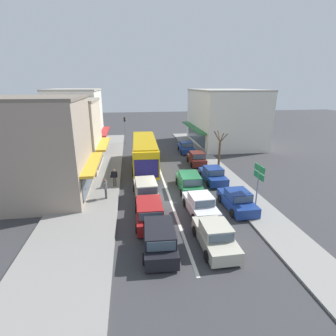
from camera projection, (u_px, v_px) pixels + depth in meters
ground_plane at (169, 196)px, 22.23m from camera, size 140.00×140.00×0.00m
lane_centre_line at (163, 179)px, 26.00m from camera, size 0.20×28.00×0.01m
sidewalk_left at (95, 175)px, 26.95m from camera, size 5.20×44.00×0.14m
kerb_right at (217, 170)px, 28.71m from camera, size 2.80×44.00×0.12m
shopfront_corner_near at (41, 149)px, 20.94m from camera, size 7.98×7.63×8.16m
shopfront_mid_block at (63, 135)px, 28.17m from camera, size 8.41×7.13×7.55m
shopfront_far_end at (77, 121)px, 35.68m from camera, size 7.26×8.65×8.44m
building_right_far at (225, 117)px, 40.36m from camera, size 10.03×12.96×8.29m
city_bus at (145, 151)px, 29.24m from camera, size 2.95×10.92×3.23m
sedan_queue_gap_filler at (215, 236)px, 15.12m from camera, size 1.95×4.23×1.47m
wagon_adjacent_lane_lead at (159, 238)px, 14.83m from camera, size 2.07×4.57×1.58m
wagon_queue_far_back at (189, 182)px, 23.21m from camera, size 2.05×4.56×1.58m
wagon_adjacent_lane_trail at (146, 189)px, 21.61m from camera, size 2.06×4.56×1.58m
wagon_behind_bus_near at (149, 212)px, 17.79m from camera, size 2.00×4.53×1.58m
sedan_behind_bus_mid at (200, 205)px, 19.08m from camera, size 2.03×4.27×1.47m
parked_sedan_kerb_front at (237, 200)px, 19.78m from camera, size 1.96×4.23×1.47m
parked_sedan_kerb_second at (213, 175)px, 25.27m from camera, size 1.97×4.24×1.47m
parked_hatchback_kerb_third at (197, 159)px, 30.68m from camera, size 1.88×3.73×1.54m
parked_sedan_kerb_rear at (186, 147)px, 36.27m from camera, size 1.98×4.24×1.47m
traffic_light_downstreet at (125, 126)px, 40.66m from camera, size 0.33×0.24×4.20m
directional_road_sign at (259, 176)px, 18.90m from camera, size 0.10×1.40×3.60m
street_tree_right at (219, 153)px, 27.66m from camera, size 1.52×1.89×4.46m
pedestrian_with_handbag_near at (114, 177)px, 23.67m from camera, size 0.66×0.28×1.63m
pedestrian_browsing_midblock at (106, 188)px, 21.13m from camera, size 0.24×0.57×1.63m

